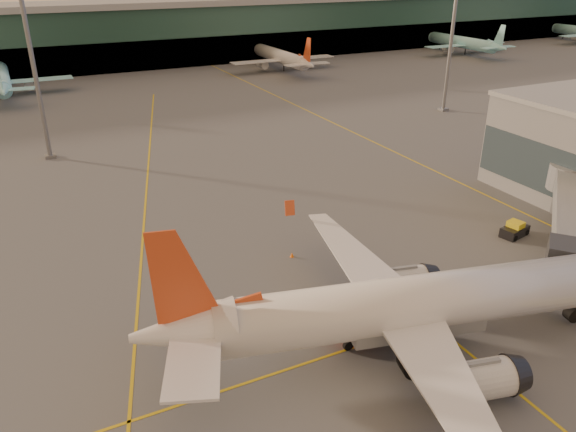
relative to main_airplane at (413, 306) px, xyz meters
name	(u,v)px	position (x,y,z in m)	size (l,w,h in m)	color
ground	(421,375)	(-1.02, -2.93, -4.10)	(600.00, 600.00, 0.00)	#4C4F54
taxi_markings	(167,191)	(-8.34, 41.56, -4.09)	(100.12, 173.00, 0.01)	gold
terminal	(95,36)	(-1.02, 138.86, 4.66)	(400.00, 20.00, 17.60)	#19382D
mast_west_near	(33,61)	(-21.02, 63.07, 10.77)	(2.40, 2.40, 25.60)	slate
mast_east_near	(452,35)	(53.98, 59.07, 10.77)	(2.40, 2.40, 25.60)	slate
distant_aircraft_row	(160,81)	(9.81, 115.07, -4.10)	(350.00, 34.00, 13.00)	#98F0FF
main_airplane	(413,306)	(0.00, 0.00, 0.00)	(41.36, 37.64, 12.61)	silver
jet_bridge	(567,211)	(25.43, 6.81, 0.20)	(21.50, 18.45, 6.13)	slate
catering_truck	(357,312)	(-2.92, 3.19, -1.66)	(5.55, 2.55, 4.28)	red
pushback_tug	(515,230)	(23.13, 10.96, -3.39)	(3.68, 2.49, 1.74)	black
cone_wing_left	(292,255)	(-1.53, 17.67, -3.85)	(0.40, 0.40, 0.51)	orange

